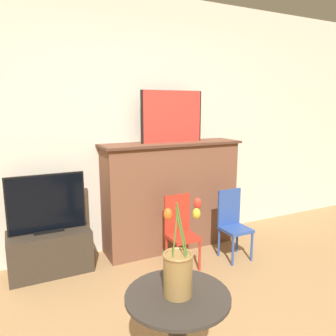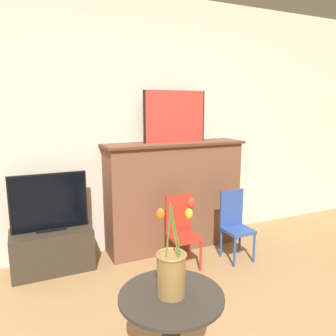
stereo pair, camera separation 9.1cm
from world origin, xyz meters
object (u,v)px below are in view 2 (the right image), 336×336
painting (175,117)px  chair_red (181,228)px  chair_blue (235,222)px  vase_tulips (172,270)px  tv_monitor (49,203)px

painting → chair_red: bearing=-107.7°
chair_red → chair_blue: same height
chair_blue → painting: bearing=128.7°
chair_red → vase_tulips: bearing=-118.9°
painting → tv_monitor: 1.53m
tv_monitor → chair_red: (1.16, -0.45, -0.28)m
tv_monitor → chair_blue: tv_monitor is taller
painting → tv_monitor: size_ratio=1.02×
chair_blue → tv_monitor: bearing=163.5°
painting → tv_monitor: (-1.31, -0.02, -0.78)m
chair_blue → chair_red: bearing=173.8°
vase_tulips → tv_monitor: bearing=106.2°
vase_tulips → painting: bearing=64.0°
chair_red → chair_blue: 0.58m
painting → chair_red: 1.17m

